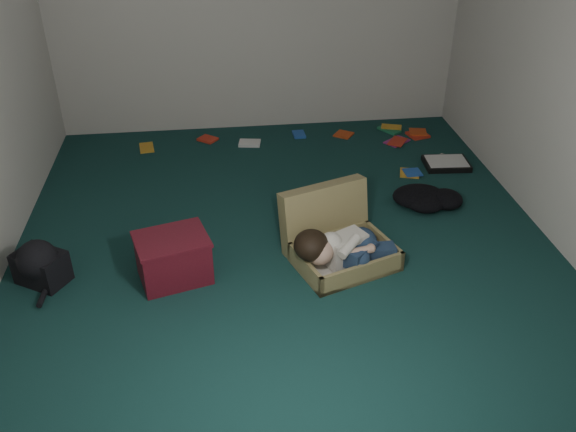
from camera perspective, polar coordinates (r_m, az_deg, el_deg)
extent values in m
plane|color=#133735|center=(4.57, -0.23, -2.74)|extent=(4.50, 4.50, 0.00)
plane|color=silver|center=(2.02, 7.46, -8.35)|extent=(4.50, 0.00, 4.50)
cube|color=#8F824F|center=(4.34, 5.38, -3.80)|extent=(0.79, 0.68, 0.15)
cube|color=silver|center=(4.36, 5.36, -4.21)|extent=(0.72, 0.60, 0.02)
cube|color=#8F824F|center=(4.47, 3.41, -0.01)|extent=(0.70, 0.42, 0.49)
cube|color=silver|center=(4.26, 5.35, -3.05)|extent=(0.33, 0.28, 0.21)
sphere|color=tan|center=(4.12, 3.02, -3.38)|extent=(0.18, 0.18, 0.18)
ellipsoid|color=black|center=(4.12, 2.21, -2.76)|extent=(0.24, 0.25, 0.21)
ellipsoid|color=#20334F|center=(4.34, 6.92, -2.49)|extent=(0.22, 0.25, 0.21)
cube|color=#20334F|center=(4.23, 6.80, -3.58)|extent=(0.27, 0.26, 0.13)
cube|color=#20334F|center=(4.31, 8.46, -3.39)|extent=(0.23, 0.12, 0.11)
sphere|color=white|center=(4.39, 9.22, -3.09)|extent=(0.11, 0.11, 0.11)
sphere|color=white|center=(4.35, 9.72, -3.64)|extent=(0.10, 0.10, 0.10)
cylinder|color=tan|center=(4.18, 6.83, -3.26)|extent=(0.18, 0.11, 0.06)
cube|color=#59121E|center=(4.23, -10.67, -4.01)|extent=(0.54, 0.47, 0.31)
cube|color=#59121E|center=(4.14, -10.89, -2.16)|extent=(0.56, 0.49, 0.02)
cube|color=black|center=(5.86, 14.59, 4.77)|extent=(0.42, 0.33, 0.05)
cube|color=white|center=(5.85, 14.63, 5.02)|extent=(0.38, 0.29, 0.01)
cube|color=gold|center=(6.18, -13.09, 6.26)|extent=(0.19, 0.14, 0.02)
cube|color=red|center=(6.24, -7.51, 7.13)|extent=(0.24, 0.23, 0.02)
cube|color=white|center=(6.12, -3.61, 6.80)|extent=(0.19, 0.22, 0.02)
cube|color=blue|center=(6.30, 1.03, 7.62)|extent=(0.20, 0.23, 0.02)
cube|color=#D04418|center=(6.33, 5.23, 7.62)|extent=(0.24, 0.22, 0.02)
cube|color=#217B4C|center=(6.49, 9.45, 7.95)|extent=(0.20, 0.16, 0.02)
cube|color=#9A2677|center=(6.25, 10.16, 6.92)|extent=(0.24, 0.24, 0.02)
cube|color=beige|center=(5.93, 14.03, 5.01)|extent=(0.18, 0.22, 0.02)
cube|color=gold|center=(5.65, 11.30, 3.97)|extent=(0.21, 0.24, 0.02)
cube|color=red|center=(6.43, 12.04, 7.43)|extent=(0.24, 0.22, 0.02)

